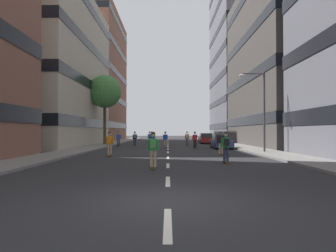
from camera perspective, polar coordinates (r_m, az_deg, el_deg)
The scene contains 24 objects.
ground_plane at distance 36.07m, azimuth -0.00°, elevation -3.86°, with size 168.37×168.37×0.00m, color #28282B.
sidewalk_left at distance 40.41m, azimuth -11.72°, elevation -3.43°, with size 2.84×77.17×0.14m, color gray.
sidewalk_right at distance 40.40m, azimuth 11.72°, elevation -3.43°, with size 2.84×77.17×0.14m, color gray.
lane_markings at distance 38.50m, azimuth 0.00°, elevation -3.67°, with size 0.16×67.20×0.01m.
building_left_mid at distance 42.32m, azimuth -24.66°, elevation 9.69°, with size 15.71×22.77×18.98m.
building_left_far at distance 62.95m, azimuth -16.24°, elevation 8.73°, with size 15.71×21.03×24.60m.
building_right_mid at distance 42.47m, azimuth 24.66°, elevation 10.73°, with size 15.71×22.09×20.56m.
building_right_far at distance 64.26m, azimuth 16.22°, elevation 14.12°, with size 15.71×20.34×36.83m.
parked_car_near at distance 45.06m, azimuth 7.11°, elevation -2.39°, with size 1.82×4.40×1.52m.
parked_car_mid at distance 32.19m, azimuth 9.98°, elevation -2.94°, with size 1.82×4.40×1.52m.
street_tree_near at distance 40.38m, azimuth -11.78°, elevation 6.31°, with size 4.25×4.25×8.94m.
streetlamp_right at distance 26.06m, azimuth 16.86°, elevation 4.19°, with size 2.13×0.30×6.50m.
skater_0 at distance 46.43m, azimuth -3.15°, elevation -1.96°, with size 0.54×0.91×1.78m.
skater_1 at distance 34.14m, azimuth -0.50°, elevation -2.37°, with size 0.56×0.92×1.78m.
skater_2 at distance 17.38m, azimuth 10.85°, elevation -3.58°, with size 0.56×0.92×1.78m.
skater_3 at distance 32.19m, azimuth 5.09°, elevation -2.45°, with size 0.57×0.92×1.78m.
skater_4 at distance 14.70m, azimuth -2.79°, elevation -4.07°, with size 0.53×0.90×1.78m.
skater_5 at distance 35.81m, azimuth -9.27°, elevation -2.29°, with size 0.53×0.90×1.78m.
skater_6 at distance 22.14m, azimuth -10.92°, elevation -3.09°, with size 0.55×0.92×1.78m.
skater_7 at distance 38.33m, azimuth 3.62°, elevation -2.17°, with size 0.54×0.91×1.78m.
skater_8 at distance 41.72m, azimuth -3.46°, elevation -2.07°, with size 0.54×0.91×1.78m.
skater_9 at distance 23.35m, azimuth 9.89°, elevation -2.99°, with size 0.56×0.92×1.78m.
skater_10 at distance 36.06m, azimuth -6.24°, elevation -2.24°, with size 0.54×0.91×1.78m.
skater_11 at distance 39.15m, azimuth -2.79°, elevation -2.15°, with size 0.53×0.90×1.78m.
Camera 1 is at (0.01, -7.96, 1.80)m, focal length 32.45 mm.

